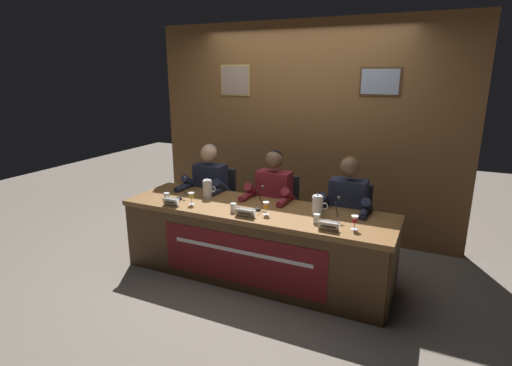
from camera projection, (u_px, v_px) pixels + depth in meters
The scene contains 23 objects.
ground_plane at pixel (256, 274), 4.14m from camera, with size 12.00×12.00×0.00m, color #70665B.
wall_back_panelled at pixel (302, 131), 4.97m from camera, with size 3.90×0.14×2.60m.
conference_table at pixel (252, 233), 3.92m from camera, with size 2.70×0.79×0.72m.
chair_left at pixel (216, 207), 4.86m from camera, with size 0.44×0.45×0.89m.
panelist_left at pixel (207, 189), 4.61m from camera, with size 0.51×0.48×1.22m.
nameplate_left at pixel (171, 202), 3.99m from camera, with size 0.17×0.06×0.08m.
juice_glass_left at pixel (191, 196), 4.01m from camera, with size 0.06×0.06×0.12m.
water_cup_left at pixel (167, 197), 4.14m from camera, with size 0.06×0.06×0.08m.
microphone_left at pixel (181, 191), 4.22m from camera, with size 0.06×0.17×0.22m.
chair_center at pixel (278, 217), 4.53m from camera, with size 0.44×0.45×0.89m.
panelist_center at pixel (271, 198), 4.28m from camera, with size 0.51×0.48×1.22m.
nameplate_center at pixel (245, 213), 3.68m from camera, with size 0.20×0.06×0.08m.
juice_glass_center at pixel (266, 206), 3.73m from camera, with size 0.06×0.06×0.12m.
water_cup_center at pixel (234, 208), 3.81m from camera, with size 0.06×0.06×0.08m.
microphone_center at pixel (259, 202), 3.88m from camera, with size 0.06×0.17×0.22m.
chair_right at pixel (349, 228), 4.20m from camera, with size 0.44×0.45×0.89m.
panelist_right at pixel (346, 209), 3.96m from camera, with size 0.51×0.48×1.22m.
nameplate_right at pixel (329, 226), 3.37m from camera, with size 0.18×0.06×0.08m.
juice_glass_right at pixel (355, 220), 3.37m from camera, with size 0.06×0.06×0.12m.
water_cup_right at pixel (317, 219), 3.53m from camera, with size 0.06×0.06×0.08m.
microphone_right at pixel (336, 214), 3.54m from camera, with size 0.06×0.17×0.22m.
water_pitcher_left_side at pixel (208, 189), 4.24m from camera, with size 0.15×0.10×0.21m.
water_pitcher_right_side at pixel (317, 206), 3.71m from camera, with size 0.15×0.10×0.21m.
Camera 1 is at (1.59, -3.39, 2.01)m, focal length 28.20 mm.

